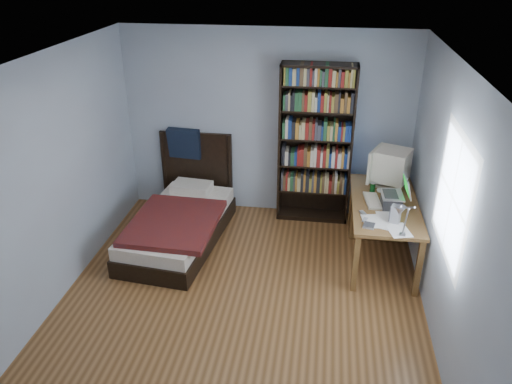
{
  "coord_description": "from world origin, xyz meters",
  "views": [
    {
      "loc": [
        0.76,
        -4.16,
        3.38
      ],
      "look_at": [
        0.06,
        0.73,
        0.93
      ],
      "focal_mm": 35.0,
      "sensor_mm": 36.0,
      "label": 1
    }
  ],
  "objects_px": {
    "laptop": "(393,198)",
    "speaker": "(396,214)",
    "desk_lamp": "(401,213)",
    "bookshelf": "(315,145)",
    "keyboard": "(373,201)",
    "bed": "(180,220)",
    "desk": "(379,210)",
    "crt_monitor": "(389,165)",
    "soda_can": "(373,188)"
  },
  "relations": [
    {
      "from": "laptop",
      "to": "speaker",
      "type": "relative_size",
      "value": 1.95
    },
    {
      "from": "desk_lamp",
      "to": "bookshelf",
      "type": "distance_m",
      "value": 2.1
    },
    {
      "from": "desk_lamp",
      "to": "keyboard",
      "type": "relative_size",
      "value": 1.33
    },
    {
      "from": "bed",
      "to": "keyboard",
      "type": "bearing_deg",
      "value": -1.89
    },
    {
      "from": "desk",
      "to": "desk_lamp",
      "type": "xyz_separation_m",
      "value": [
        0.0,
        -1.47,
        0.75
      ]
    },
    {
      "from": "laptop",
      "to": "bookshelf",
      "type": "relative_size",
      "value": 0.18
    },
    {
      "from": "desk_lamp",
      "to": "keyboard",
      "type": "bearing_deg",
      "value": 97.95
    },
    {
      "from": "crt_monitor",
      "to": "soda_can",
      "type": "relative_size",
      "value": 4.82
    },
    {
      "from": "bookshelf",
      "to": "speaker",
      "type": "bearing_deg",
      "value": -55.48
    },
    {
      "from": "speaker",
      "to": "soda_can",
      "type": "xyz_separation_m",
      "value": [
        -0.19,
        0.71,
        -0.04
      ]
    },
    {
      "from": "desk",
      "to": "laptop",
      "type": "relative_size",
      "value": 3.99
    },
    {
      "from": "desk",
      "to": "crt_monitor",
      "type": "xyz_separation_m",
      "value": [
        0.06,
        0.04,
        0.59
      ]
    },
    {
      "from": "speaker",
      "to": "desk_lamp",
      "type": "bearing_deg",
      "value": -76.29
    },
    {
      "from": "bed",
      "to": "soda_can",
      "type": "bearing_deg",
      "value": 4.6
    },
    {
      "from": "crt_monitor",
      "to": "bed",
      "type": "relative_size",
      "value": 0.27
    },
    {
      "from": "desk",
      "to": "crt_monitor",
      "type": "relative_size",
      "value": 2.78
    },
    {
      "from": "crt_monitor",
      "to": "soda_can",
      "type": "bearing_deg",
      "value": -133.96
    },
    {
      "from": "laptop",
      "to": "soda_can",
      "type": "xyz_separation_m",
      "value": [
        -0.2,
        0.36,
        -0.05
      ]
    },
    {
      "from": "desk",
      "to": "bookshelf",
      "type": "distance_m",
      "value": 1.15
    },
    {
      "from": "bed",
      "to": "bookshelf",
      "type": "bearing_deg",
      "value": 26.02
    },
    {
      "from": "bookshelf",
      "to": "bed",
      "type": "distance_m",
      "value": 1.98
    },
    {
      "from": "keyboard",
      "to": "speaker",
      "type": "height_order",
      "value": "speaker"
    },
    {
      "from": "desk",
      "to": "desk_lamp",
      "type": "distance_m",
      "value": 1.65
    },
    {
      "from": "bookshelf",
      "to": "crt_monitor",
      "type": "bearing_deg",
      "value": -24.41
    },
    {
      "from": "keyboard",
      "to": "bed",
      "type": "distance_m",
      "value": 2.38
    },
    {
      "from": "bookshelf",
      "to": "desk",
      "type": "bearing_deg",
      "value": -27.82
    },
    {
      "from": "desk",
      "to": "bed",
      "type": "relative_size",
      "value": 0.74
    },
    {
      "from": "crt_monitor",
      "to": "desk",
      "type": "bearing_deg",
      "value": -147.43
    },
    {
      "from": "soda_can",
      "to": "bookshelf",
      "type": "distance_m",
      "value": 0.98
    },
    {
      "from": "desk",
      "to": "soda_can",
      "type": "relative_size",
      "value": 13.42
    },
    {
      "from": "laptop",
      "to": "desk_lamp",
      "type": "bearing_deg",
      "value": -93.97
    },
    {
      "from": "keyboard",
      "to": "bed",
      "type": "relative_size",
      "value": 0.2
    },
    {
      "from": "desk",
      "to": "speaker",
      "type": "relative_size",
      "value": 7.78
    },
    {
      "from": "crt_monitor",
      "to": "soda_can",
      "type": "distance_m",
      "value": 0.35
    },
    {
      "from": "desk_lamp",
      "to": "speaker",
      "type": "bearing_deg",
      "value": 84.61
    },
    {
      "from": "crt_monitor",
      "to": "speaker",
      "type": "xyz_separation_m",
      "value": [
        0.0,
        -0.91,
        -0.17
      ]
    },
    {
      "from": "crt_monitor",
      "to": "keyboard",
      "type": "bearing_deg",
      "value": -113.52
    },
    {
      "from": "desk",
      "to": "speaker",
      "type": "bearing_deg",
      "value": -86.15
    },
    {
      "from": "laptop",
      "to": "soda_can",
      "type": "height_order",
      "value": "laptop"
    },
    {
      "from": "laptop",
      "to": "keyboard",
      "type": "height_order",
      "value": "laptop"
    },
    {
      "from": "laptop",
      "to": "desk_lamp",
      "type": "xyz_separation_m",
      "value": [
        -0.07,
        -0.96,
        0.33
      ]
    },
    {
      "from": "keyboard",
      "to": "soda_can",
      "type": "relative_size",
      "value": 3.56
    },
    {
      "from": "crt_monitor",
      "to": "bookshelf",
      "type": "distance_m",
      "value": 1.0
    },
    {
      "from": "soda_can",
      "to": "keyboard",
      "type": "bearing_deg",
      "value": -92.58
    },
    {
      "from": "desk_lamp",
      "to": "soda_can",
      "type": "relative_size",
      "value": 4.73
    },
    {
      "from": "laptop",
      "to": "keyboard",
      "type": "relative_size",
      "value": 0.95
    },
    {
      "from": "crt_monitor",
      "to": "keyboard",
      "type": "relative_size",
      "value": 1.36
    },
    {
      "from": "speaker",
      "to": "soda_can",
      "type": "bearing_deg",
      "value": 124.1
    },
    {
      "from": "soda_can",
      "to": "bed",
      "type": "height_order",
      "value": "bed"
    },
    {
      "from": "crt_monitor",
      "to": "desk_lamp",
      "type": "height_order",
      "value": "desk_lamp"
    }
  ]
}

